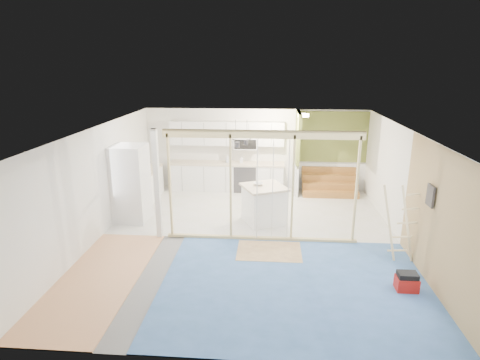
# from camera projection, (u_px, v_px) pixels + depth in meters

# --- Properties ---
(room) EXTENTS (7.01, 8.01, 2.61)m
(room) POSITION_uv_depth(u_px,v_px,m) (248.00, 187.00, 9.04)
(room) COLOR slate
(room) RESTS_ON ground
(floor_overlays) EXTENTS (7.00, 8.00, 0.03)m
(floor_overlays) POSITION_uv_depth(u_px,v_px,m) (251.00, 238.00, 9.46)
(floor_overlays) COLOR beige
(floor_overlays) RESTS_ON room
(stud_frame) EXTENTS (4.66, 0.14, 2.60)m
(stud_frame) POSITION_uv_depth(u_px,v_px,m) (236.00, 173.00, 8.97)
(stud_frame) COLOR #D4BB81
(stud_frame) RESTS_ON room
(base_cabinets) EXTENTS (4.45, 2.24, 0.93)m
(base_cabinets) POSITION_uv_depth(u_px,v_px,m) (203.00, 179.00, 12.61)
(base_cabinets) COLOR white
(base_cabinets) RESTS_ON room
(upper_cabinets) EXTENTS (3.60, 0.41, 0.85)m
(upper_cabinets) POSITION_uv_depth(u_px,v_px,m) (229.00, 134.00, 12.60)
(upper_cabinets) COLOR white
(upper_cabinets) RESTS_ON room
(green_partition) EXTENTS (2.25, 1.51, 2.60)m
(green_partition) POSITION_uv_depth(u_px,v_px,m) (320.00, 164.00, 12.49)
(green_partition) COLOR olive
(green_partition) RESTS_ON room
(pot_rack) EXTENTS (0.52, 0.52, 0.72)m
(pot_rack) POSITION_uv_depth(u_px,v_px,m) (241.00, 140.00, 10.68)
(pot_rack) COLOR black
(pot_rack) RESTS_ON room
(sheathing_panel) EXTENTS (0.02, 4.00, 2.60)m
(sheathing_panel) POSITION_uv_depth(u_px,v_px,m) (444.00, 226.00, 6.87)
(sheathing_panel) COLOR #A7825A
(sheathing_panel) RESTS_ON room
(electrical_panel) EXTENTS (0.04, 0.30, 0.40)m
(electrical_panel) POSITION_uv_depth(u_px,v_px,m) (430.00, 196.00, 7.35)
(electrical_panel) COLOR #3A3A3F
(electrical_panel) RESTS_ON room
(ceiling_light) EXTENTS (0.32, 0.32, 0.08)m
(ceiling_light) POSITION_uv_depth(u_px,v_px,m) (303.00, 115.00, 11.46)
(ceiling_light) COLOR #FFEABF
(ceiling_light) RESTS_ON room
(fridge) EXTENTS (0.89, 0.86, 2.01)m
(fridge) POSITION_uv_depth(u_px,v_px,m) (130.00, 184.00, 10.28)
(fridge) COLOR silver
(fridge) RESTS_ON room
(island) EXTENTS (1.33, 1.33, 0.98)m
(island) POSITION_uv_depth(u_px,v_px,m) (264.00, 204.00, 10.30)
(island) COLOR white
(island) RESTS_ON room
(bowl) EXTENTS (0.26, 0.26, 0.06)m
(bowl) POSITION_uv_depth(u_px,v_px,m) (258.00, 184.00, 10.24)
(bowl) COLOR white
(bowl) RESTS_ON island
(soap_bottle_a) EXTENTS (0.13, 0.13, 0.27)m
(soap_bottle_a) POSITION_uv_depth(u_px,v_px,m) (227.00, 159.00, 12.69)
(soap_bottle_a) COLOR silver
(soap_bottle_a) RESTS_ON base_cabinets
(soap_bottle_b) EXTENTS (0.10, 0.10, 0.21)m
(soap_bottle_b) POSITION_uv_depth(u_px,v_px,m) (241.00, 160.00, 12.68)
(soap_bottle_b) COLOR silver
(soap_bottle_b) RESTS_ON base_cabinets
(toolbox) EXTENTS (0.38, 0.29, 0.36)m
(toolbox) POSITION_uv_depth(u_px,v_px,m) (407.00, 282.00, 7.26)
(toolbox) COLOR #A5150F
(toolbox) RESTS_ON room
(ladder) EXTENTS (0.86, 0.16, 1.62)m
(ladder) POSITION_uv_depth(u_px,v_px,m) (400.00, 224.00, 8.20)
(ladder) COLOR beige
(ladder) RESTS_ON room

